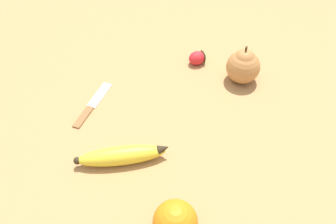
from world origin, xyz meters
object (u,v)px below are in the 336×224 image
object	(u,v)px
pear	(243,65)
strawberry	(198,58)
banana	(122,155)
orange	(175,222)
paring_knife	(91,106)

from	to	relation	value
pear	strawberry	world-z (taller)	pear
banana	strawberry	xyz separation A→B (m)	(0.04, 0.35, -0.00)
orange	strawberry	bearing A→B (deg)	104.38
banana	pear	distance (m)	0.37
pear	paring_knife	world-z (taller)	pear
banana	orange	xyz separation A→B (m)	(0.15, -0.10, 0.02)
pear	paring_knife	size ratio (longest dim) A/B	0.64
paring_knife	pear	bearing A→B (deg)	35.57
paring_knife	orange	bearing A→B (deg)	-38.22
orange	strawberry	distance (m)	0.47
orange	paring_knife	xyz separation A→B (m)	(-0.29, 0.22, -0.03)
strawberry	paring_knife	size ratio (longest dim) A/B	0.37
orange	pear	bearing A→B (deg)	89.83
strawberry	paring_knife	world-z (taller)	strawberry
pear	orange	bearing A→B (deg)	-90.17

